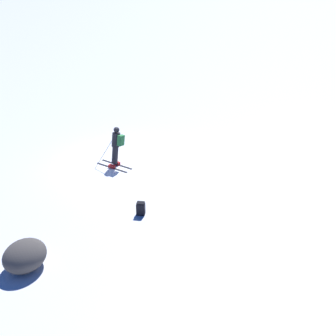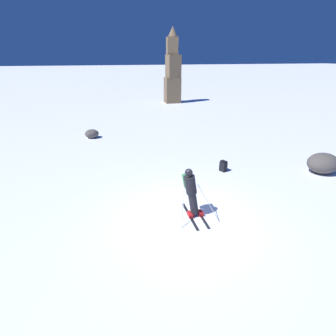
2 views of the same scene
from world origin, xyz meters
TOP-DOWN VIEW (x-y plane):
  - ground_plane at (0.00, 0.00)m, footprint 300.00×300.00m
  - skier at (0.11, 0.03)m, footprint 1.29×1.63m
  - spare_backpack at (2.78, 3.10)m, footprint 0.32×0.36m
  - exposed_boulder_1 at (7.01, 1.82)m, footprint 1.39×1.18m

SIDE VIEW (x-z plane):
  - ground_plane at x=0.00m, z-range 0.00..0.00m
  - spare_backpack at x=2.78m, z-range -0.01..0.49m
  - exposed_boulder_1 at x=7.01m, z-range 0.00..0.90m
  - skier at x=0.11m, z-range 0.09..1.83m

